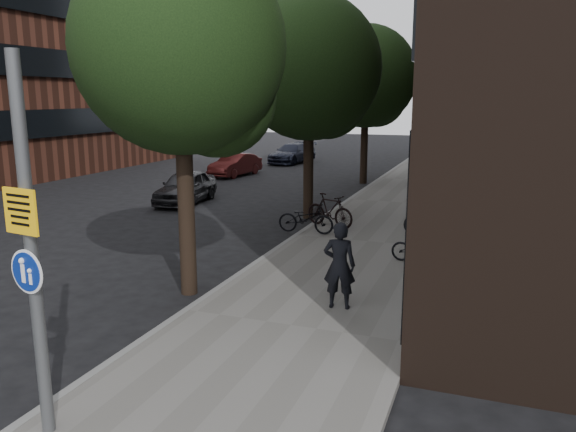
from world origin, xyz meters
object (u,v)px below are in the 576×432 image
at_px(pedestrian, 339,265).
at_px(parked_car_near, 186,187).
at_px(signpost, 32,251).
at_px(parked_bike_facade_near, 421,248).

xyz_separation_m(pedestrian, parked_car_near, (-9.14, 9.57, -0.34)).
height_order(signpost, parked_bike_facade_near, signpost).
distance_m(pedestrian, parked_car_near, 13.24).
distance_m(parked_bike_facade_near, parked_car_near, 11.83).
relative_size(pedestrian, parked_bike_facade_near, 1.18).
bearing_deg(pedestrian, signpost, 59.09).
height_order(pedestrian, parked_bike_facade_near, pedestrian).
xyz_separation_m(signpost, pedestrian, (2.36, 5.45, -1.49)).
bearing_deg(pedestrian, parked_car_near, -53.85).
relative_size(pedestrian, parked_car_near, 0.45).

